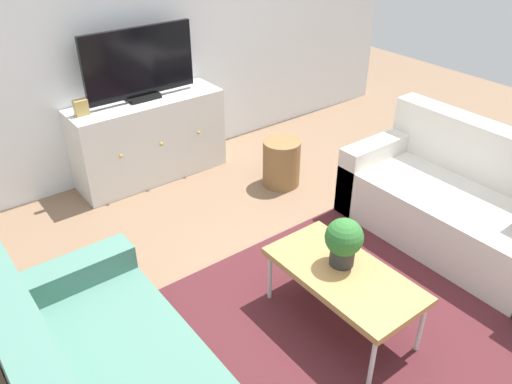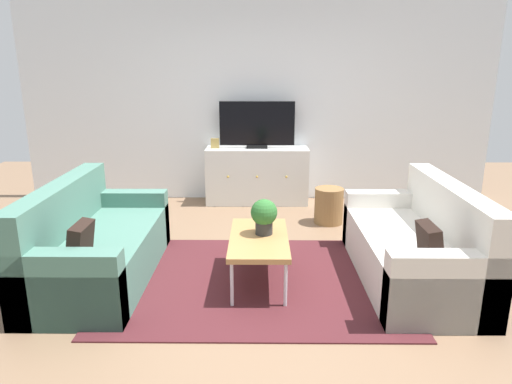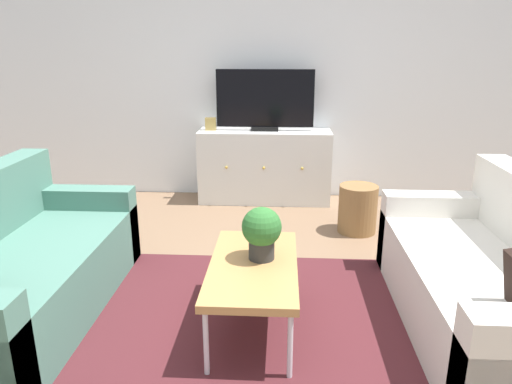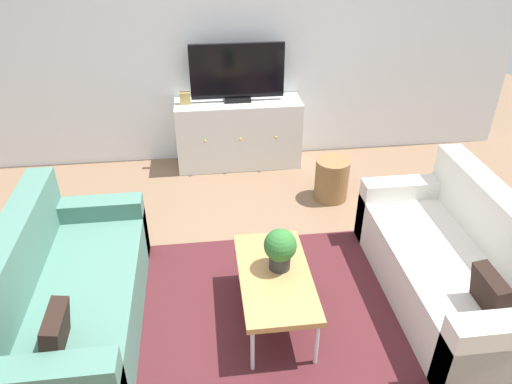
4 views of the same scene
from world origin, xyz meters
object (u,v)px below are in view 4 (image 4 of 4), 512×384
Objects in this scene: coffee_table at (275,278)px; wicker_basket at (332,179)px; couch_left_side at (62,301)px; tv_console at (239,133)px; couch_right_side at (459,267)px; potted_plant at (280,248)px; flat_screen_tv at (237,73)px; mantel_clock at (185,98)px.

coffee_table is 1.79m from wicker_basket.
couch_left_side is 1.29× the size of tv_console.
couch_right_side is 1.39m from potted_plant.
couch_right_side is at bearing -0.56° from potted_plant.
coffee_table is 2.54m from flat_screen_tv.
mantel_clock is (-0.57, 0.00, 0.44)m from tv_console.
flat_screen_tv is at bearing 134.44° from wicker_basket.
potted_plant is 2.39× the size of mantel_clock.
couch_right_side is 1.85× the size of coffee_table.
tv_console reaches higher than wicker_basket.
coffee_table is 0.22m from potted_plant.
wicker_basket reaches higher than coffee_table.
couch_left_side is at bearing -121.21° from tv_console.
mantel_clock is (-0.64, 2.36, 0.23)m from potted_plant.
couch_right_side is 1.77× the size of flat_screen_tv.
couch_right_side is at bearing -69.35° from wicker_basket.
mantel_clock is (-2.00, 2.37, 0.53)m from couch_right_side.
potted_plant is at bearing 179.44° from couch_right_side.
potted_plant is at bearing -88.26° from flat_screen_tv.
couch_left_side and couch_right_side have the same top height.
flat_screen_tv reaches higher than coffee_table.
flat_screen_tv is 2.33× the size of wicker_basket.
potted_plant reaches higher than wicker_basket.
potted_plant is at bearing 0.50° from couch_left_side.
mantel_clock is (-0.57, -0.02, -0.24)m from flat_screen_tv.
mantel_clock is at bearing 130.12° from couch_right_side.
mantel_clock is at bearing 69.85° from couch_left_side.
tv_console is at bearing 135.10° from wicker_basket.
tv_console is 0.72m from mantel_clock.
couch_left_side is 2.58m from mantel_clock.
wicker_basket is (-0.57, 1.52, -0.08)m from couch_right_side.
couch_left_side is at bearing -110.15° from mantel_clock.
couch_left_side is at bearing -121.00° from flat_screen_tv.
mantel_clock reaches higher than wicker_basket.
potted_plant is at bearing -117.69° from wicker_basket.
potted_plant is 0.23× the size of tv_console.
couch_right_side is 13.63× the size of mantel_clock.
wicker_basket is (0.86, -0.88, -0.85)m from flat_screen_tv.
coffee_table is 2.54m from mantel_clock.
wicker_basket is at bearing 33.40° from couch_left_side.
potted_plant is at bearing -88.24° from tv_console.
couch_left_side is at bearing 180.00° from couch_right_side.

